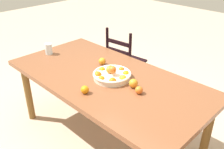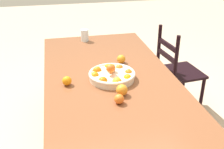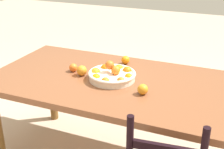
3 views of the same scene
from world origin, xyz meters
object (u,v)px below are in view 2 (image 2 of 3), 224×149
(orange_loose_2, at_px, (122,90))
(orange_loose_3, at_px, (121,59))
(dining_table, at_px, (109,84))
(fruit_bowl, at_px, (112,75))
(chair_near_window, at_px, (177,73))
(orange_loose_1, at_px, (119,99))
(drinking_glass, at_px, (85,35))
(orange_loose_0, at_px, (67,81))

(orange_loose_2, relative_size, orange_loose_3, 1.10)
(dining_table, distance_m, fruit_bowl, 0.13)
(chair_near_window, xyz_separation_m, orange_loose_1, (0.91, -0.83, 0.34))
(chair_near_window, relative_size, orange_loose_3, 12.80)
(dining_table, height_order, orange_loose_2, orange_loose_2)
(dining_table, relative_size, fruit_bowl, 5.58)
(chair_near_window, relative_size, fruit_bowl, 2.60)
(orange_loose_3, distance_m, drinking_glass, 0.65)
(drinking_glass, bearing_deg, dining_table, 5.89)
(dining_table, bearing_deg, orange_loose_0, -75.25)
(orange_loose_3, bearing_deg, chair_near_window, 113.90)
(orange_loose_3, relative_size, drinking_glass, 0.59)
(chair_near_window, distance_m, orange_loose_3, 0.81)
(fruit_bowl, xyz_separation_m, drinking_glass, (-0.89, -0.09, 0.02))
(dining_table, bearing_deg, orange_loose_1, -2.59)
(chair_near_window, bearing_deg, fruit_bowl, 119.34)
(chair_near_window, distance_m, fruit_bowl, 1.05)
(chair_near_window, bearing_deg, orange_loose_0, 111.43)
(dining_table, height_order, orange_loose_3, orange_loose_3)
(dining_table, distance_m, orange_loose_1, 0.42)
(orange_loose_1, relative_size, orange_loose_2, 0.83)
(fruit_bowl, distance_m, orange_loose_1, 0.33)
(chair_near_window, bearing_deg, orange_loose_3, 107.86)
(dining_table, distance_m, drinking_glass, 0.84)
(orange_loose_1, bearing_deg, orange_loose_3, 165.01)
(chair_near_window, bearing_deg, orange_loose_2, 129.72)
(dining_table, height_order, orange_loose_1, orange_loose_1)
(orange_loose_1, bearing_deg, orange_loose_0, -135.66)
(orange_loose_1, height_order, orange_loose_2, orange_loose_2)
(orange_loose_2, xyz_separation_m, drinking_glass, (-1.13, -0.11, 0.02))
(drinking_glass, bearing_deg, orange_loose_2, 5.51)
(chair_near_window, distance_m, drinking_glass, 1.02)
(orange_loose_3, bearing_deg, dining_table, -34.65)
(dining_table, xyz_separation_m, orange_loose_1, (0.40, -0.02, 0.11))
(chair_near_window, bearing_deg, drinking_glass, 64.65)
(dining_table, height_order, drinking_glass, drinking_glass)
(orange_loose_0, bearing_deg, drinking_glass, 165.13)
(dining_table, relative_size, chair_near_window, 2.15)
(dining_table, bearing_deg, drinking_glass, -174.11)
(orange_loose_2, height_order, drinking_glass, drinking_glass)
(dining_table, relative_size, drinking_glass, 16.29)
(fruit_bowl, height_order, drinking_glass, fruit_bowl)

